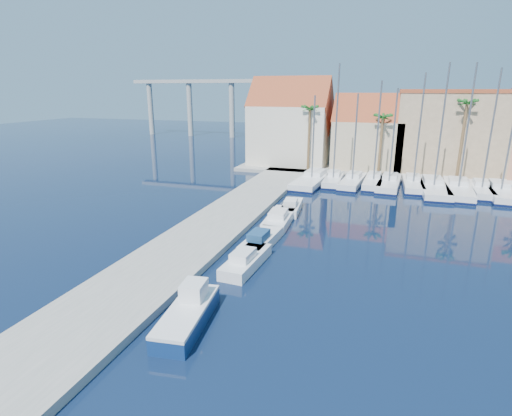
{
  "coord_description": "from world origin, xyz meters",
  "views": [
    {
      "loc": [
        5.21,
        -15.66,
        11.93
      ],
      "look_at": [
        -4.33,
        12.83,
        3.0
      ],
      "focal_mm": 28.0,
      "sensor_mm": 36.0,
      "label": 1
    }
  ],
  "objects": [
    {
      "name": "quay_west",
      "position": [
        -9.0,
        13.5,
        0.25
      ],
      "size": [
        6.0,
        77.0,
        0.5
      ],
      "primitive_type": "cube",
      "color": "gray",
      "rests_on": "ground"
    },
    {
      "name": "fishing_boat",
      "position": [
        -4.07,
        0.81,
        0.65
      ],
      "size": [
        2.52,
        5.75,
        1.95
      ],
      "rotation": [
        0.0,
        0.0,
        0.12
      ],
      "color": "navy",
      "rests_on": "ground"
    },
    {
      "name": "motorboat_west_1",
      "position": [
        -3.79,
        12.4,
        0.51
      ],
      "size": [
        2.11,
        5.74,
        1.4
      ],
      "rotation": [
        0.0,
        0.0,
        -0.05
      ],
      "color": "white",
      "rests_on": "ground"
    },
    {
      "name": "sailboat_7",
      "position": [
        13.4,
        35.91,
        0.6
      ],
      "size": [
        3.55,
        11.18,
        14.8
      ],
      "rotation": [
        0.0,
        0.0,
        -0.06
      ],
      "color": "white",
      "rests_on": "ground"
    },
    {
      "name": "sailboat_9",
      "position": [
        17.84,
        35.99,
        0.57
      ],
      "size": [
        3.21,
        10.45,
        11.6
      ],
      "rotation": [
        0.0,
        0.0,
        -0.05
      ],
      "color": "white",
      "rests_on": "ground"
    },
    {
      "name": "motorboat_west_3",
      "position": [
        -3.72,
        22.36,
        0.51
      ],
      "size": [
        2.2,
        5.49,
        1.4
      ],
      "rotation": [
        0.0,
        0.0,
        0.09
      ],
      "color": "white",
      "rests_on": "ground"
    },
    {
      "name": "palm_2",
      "position": [
        14.0,
        42.0,
        10.02
      ],
      "size": [
        2.6,
        2.6,
        11.15
      ],
      "color": "brown",
      "rests_on": "shore_north"
    },
    {
      "name": "sailboat_8",
      "position": [
        15.91,
        36.2,
        0.66
      ],
      "size": [
        2.35,
        8.13,
        14.21
      ],
      "rotation": [
        0.0,
        0.0,
        -0.03
      ],
      "color": "white",
      "rests_on": "ground"
    },
    {
      "name": "building_0",
      "position": [
        -10.0,
        47.0,
        6.52
      ],
      "size": [
        12.3,
        9.0,
        13.5
      ],
      "color": "beige",
      "rests_on": "shore_north"
    },
    {
      "name": "ground",
      "position": [
        0.0,
        0.0,
        0.0
      ],
      "size": [
        260.0,
        260.0,
        0.0
      ],
      "primitive_type": "plane",
      "color": "black",
      "rests_on": "ground"
    },
    {
      "name": "sailboat_4",
      "position": [
        5.56,
        36.42,
        0.59
      ],
      "size": [
        3.18,
        9.69,
        12.12
      ],
      "rotation": [
        0.0,
        0.0,
        -0.07
      ],
      "color": "white",
      "rests_on": "ground"
    },
    {
      "name": "sailboat_2",
      "position": [
        1.11,
        36.01,
        0.59
      ],
      "size": [
        3.1,
        9.03,
        11.5
      ],
      "rotation": [
        0.0,
        0.0,
        -0.09
      ],
      "color": "white",
      "rests_on": "ground"
    },
    {
      "name": "viaduct",
      "position": [
        -39.07,
        82.0,
        10.25
      ],
      "size": [
        48.0,
        2.2,
        14.45
      ],
      "color": "#9E9E99",
      "rests_on": "ground"
    },
    {
      "name": "palm_0",
      "position": [
        -6.0,
        42.0,
        9.08
      ],
      "size": [
        2.6,
        2.6,
        10.15
      ],
      "color": "brown",
      "rests_on": "shore_north"
    },
    {
      "name": "building_2",
      "position": [
        13.0,
        48.0,
        6.26
      ],
      "size": [
        14.2,
        10.2,
        11.5
      ],
      "color": "#A08462",
      "rests_on": "shore_north"
    },
    {
      "name": "sailboat_3",
      "position": [
        3.66,
        36.71,
        0.62
      ],
      "size": [
        2.52,
        8.58,
        12.98
      ],
      "rotation": [
        0.0,
        0.0,
        -0.03
      ],
      "color": "white",
      "rests_on": "ground"
    },
    {
      "name": "palm_1",
      "position": [
        4.0,
        42.0,
        8.14
      ],
      "size": [
        2.6,
        2.6,
        9.15
      ],
      "color": "brown",
      "rests_on": "shore_north"
    },
    {
      "name": "sailboat_1",
      "position": [
        -1.4,
        36.2,
        0.68
      ],
      "size": [
        2.34,
        8.12,
        14.99
      ],
      "rotation": [
        0.0,
        0.0,
        0.02
      ],
      "color": "white",
      "rests_on": "ground"
    },
    {
      "name": "building_1",
      "position": [
        2.0,
        47.0,
        5.3
      ],
      "size": [
        10.3,
        8.0,
        11.0
      ],
      "color": "tan",
      "rests_on": "shore_north"
    },
    {
      "name": "shore_north",
      "position": [
        10.0,
        48.0,
        0.25
      ],
      "size": [
        54.0,
        16.0,
        0.5
      ],
      "primitive_type": "cube",
      "color": "gray",
      "rests_on": "ground"
    },
    {
      "name": "motorboat_west_2",
      "position": [
        -3.88,
        18.33,
        0.51
      ],
      "size": [
        2.4,
        6.56,
        1.4
      ],
      "rotation": [
        0.0,
        0.0,
        0.05
      ],
      "color": "white",
      "rests_on": "ground"
    },
    {
      "name": "sailboat_6",
      "position": [
        10.65,
        35.84,
        0.59
      ],
      "size": [
        3.42,
        11.67,
        14.85
      ],
      "rotation": [
        0.0,
        0.0,
        0.03
      ],
      "color": "white",
      "rests_on": "ground"
    },
    {
      "name": "motorboat_west_0",
      "position": [
        -3.59,
        8.39,
        0.51
      ],
      "size": [
        2.11,
        5.68,
        1.4
      ],
      "rotation": [
        0.0,
        0.0,
        -0.06
      ],
      "color": "white",
      "rests_on": "ground"
    },
    {
      "name": "sailboat_0",
      "position": [
        -4.0,
        35.63,
        0.55
      ],
      "size": [
        4.07,
        12.07,
        11.27
      ],
      "rotation": [
        0.0,
        0.0,
        -0.08
      ],
      "color": "white",
      "rests_on": "ground"
    },
    {
      "name": "sailboat_5",
      "position": [
        8.39,
        36.9,
        0.63
      ],
      "size": [
        2.58,
        8.89,
        13.84
      ],
      "rotation": [
        0.0,
        0.0,
        0.03
      ],
      "color": "white",
      "rests_on": "ground"
    }
  ]
}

